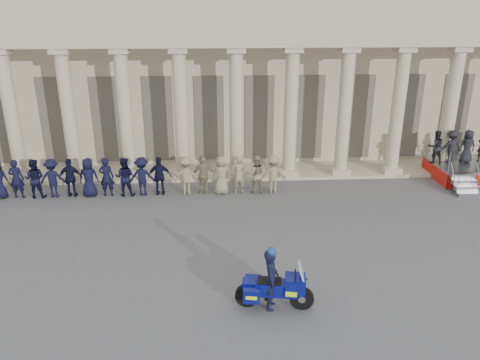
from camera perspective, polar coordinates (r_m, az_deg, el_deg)
name	(u,v)px	position (r m, az deg, el deg)	size (l,w,h in m)	color
ground	(209,261)	(16.01, -3.77, -9.85)	(90.00, 90.00, 0.00)	#49494C
building	(209,68)	(28.76, -3.80, 13.46)	(40.00, 12.50, 9.00)	tan
officer_rank	(105,177)	(21.67, -16.10, 0.34)	(16.22, 0.67, 1.78)	black
reviewing_stand	(473,152)	(25.50, 26.51, 3.03)	(4.79, 3.86, 2.42)	gray
motorcycle	(275,288)	(13.53, 4.31, -13.04)	(2.23, 1.01, 1.44)	black
rider	(271,278)	(13.35, 3.81, -11.86)	(0.53, 0.72, 1.92)	black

